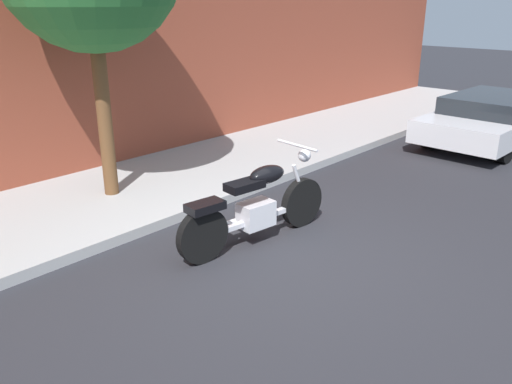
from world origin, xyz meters
The scene contains 4 objects.
ground_plane centered at (0.00, 0.00, 0.00)m, with size 60.00×60.00×0.00m, color #28282D.
sidewalk centered at (0.00, 3.06, 0.07)m, with size 25.00×2.68×0.14m, color #A9A9A9.
motorcycle centered at (0.13, 0.53, 0.48)m, with size 2.29×0.72×1.16m.
parked_car_white centered at (7.17, 0.10, 0.55)m, with size 4.29×1.89×1.03m.
Camera 1 is at (-4.30, -3.52, 2.89)m, focal length 36.66 mm.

